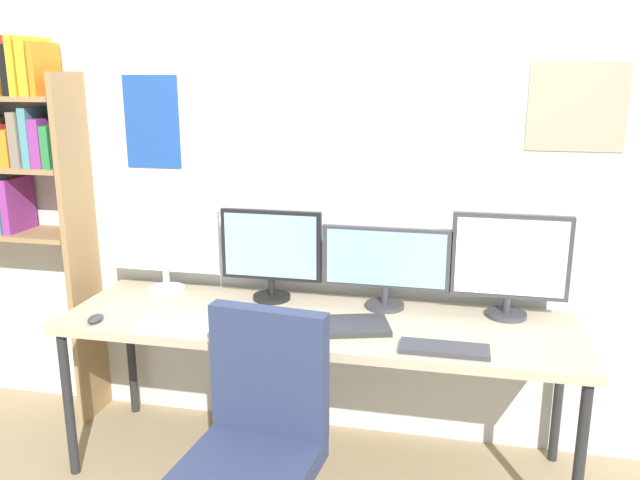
{
  "coord_description": "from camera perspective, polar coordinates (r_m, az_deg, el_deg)",
  "views": [
    {
      "loc": [
        0.58,
        -2.03,
        1.8
      ],
      "look_at": [
        0.0,
        0.65,
        1.09
      ],
      "focal_mm": 36.37,
      "sensor_mm": 36.0,
      "label": 1
    }
  ],
  "objects": [
    {
      "name": "wall_back",
      "position": [
        3.15,
        1.44,
        5.37
      ],
      "size": [
        4.68,
        0.11,
        2.6
      ],
      "color": "silver",
      "rests_on": "ground_plane"
    },
    {
      "name": "desk",
      "position": [
        2.92,
        -0.21,
        -7.87
      ],
      "size": [
        2.28,
        0.68,
        0.74
      ],
      "color": "tan",
      "rests_on": "ground_plane"
    },
    {
      "name": "office_chair",
      "position": [
        2.48,
        -5.6,
        -19.91
      ],
      "size": [
        0.52,
        0.52,
        0.99
      ],
      "color": "#2D2D33",
      "rests_on": "ground_plane"
    },
    {
      "name": "monitor_far_left",
      "position": [
        3.28,
        -13.54,
        -0.43
      ],
      "size": [
        0.57,
        0.18,
        0.42
      ],
      "color": "silver",
      "rests_on": "desk"
    },
    {
      "name": "monitor_center_left",
      "position": [
        3.08,
        -4.33,
        -0.98
      ],
      "size": [
        0.49,
        0.18,
        0.44
      ],
      "color": "black",
      "rests_on": "desk"
    },
    {
      "name": "monitor_center_right",
      "position": [
        2.98,
        5.8,
        -2.04
      ],
      "size": [
        0.59,
        0.18,
        0.38
      ],
      "color": "#38383D",
      "rests_on": "desk"
    },
    {
      "name": "monitor_far_right",
      "position": [
        2.97,
        16.37,
        -1.89
      ],
      "size": [
        0.51,
        0.18,
        0.47
      ],
      "color": "#38383D",
      "rests_on": "desk"
    },
    {
      "name": "keyboard_left",
      "position": [
        2.86,
        -12.35,
        -7.39
      ],
      "size": [
        0.35,
        0.13,
        0.02
      ],
      "primitive_type": "cube",
      "color": "silver",
      "rests_on": "desk"
    },
    {
      "name": "keyboard_right",
      "position": [
        2.62,
        10.87,
        -9.39
      ],
      "size": [
        0.35,
        0.13,
        0.02
      ],
      "primitive_type": "cube",
      "color": "#38383D",
      "rests_on": "desk"
    },
    {
      "name": "computer_mouse",
      "position": [
        3.02,
        -19.14,
        -6.55
      ],
      "size": [
        0.06,
        0.1,
        0.03
      ],
      "primitive_type": "ellipsoid",
      "color": "#38383D",
      "rests_on": "desk"
    },
    {
      "name": "laptop_closed",
      "position": [
        2.79,
        2.74,
        -7.55
      ],
      "size": [
        0.37,
        0.3,
        0.02
      ],
      "primitive_type": "cube",
      "rotation": [
        0.0,
        0.0,
        0.29
      ],
      "color": "#2D2D2D",
      "rests_on": "desk"
    }
  ]
}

